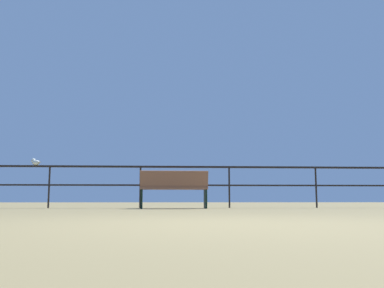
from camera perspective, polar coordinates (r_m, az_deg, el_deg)
The scene contains 4 objects.
ground_plane at distance 3.58m, azimuth 4.02°, elevation -10.77°, with size 60.00×60.00×0.00m, color olive.
pier_railing at distance 10.67m, azimuth -0.94°, elevation -4.42°, with size 20.22×0.05×1.05m.
bench_near_left at distance 9.90m, azimuth -2.46°, elevation -5.78°, with size 1.59×0.61×0.87m.
seagull_on_rail at distance 11.19m, azimuth -20.37°, elevation -2.30°, with size 0.33×0.27×0.18m.
Camera 1 is at (-0.46, -3.55, 0.20)m, focal length 39.50 mm.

